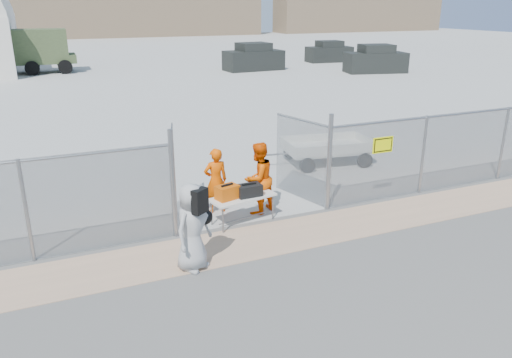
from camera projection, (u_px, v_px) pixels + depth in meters
name	position (u px, v px, depth m)	size (l,w,h in m)	color
ground	(294.00, 257.00, 10.45)	(160.00, 160.00, 0.00)	#4F4F4F
tarmac_inside	(88.00, 61.00, 46.84)	(160.00, 80.00, 0.01)	#AAABA6
dirt_strip	(273.00, 238.00, 11.31)	(44.00, 1.60, 0.01)	tan
distant_hills	(94.00, 8.00, 78.42)	(140.00, 6.00, 9.00)	#7F684F
chain_link_fence	(256.00, 179.00, 11.82)	(40.00, 0.20, 2.20)	gray
folding_table	(243.00, 209.00, 12.03)	(1.60, 0.66, 0.68)	silver
orange_bag	(227.00, 192.00, 11.71)	(0.52, 0.35, 0.33)	#D85609
black_duffel	(249.00, 190.00, 11.90)	(0.59, 0.34, 0.28)	black
security_worker_left	(216.00, 181.00, 12.47)	(0.61, 0.40, 1.68)	#EE5201
security_worker_right	(258.00, 178.00, 12.43)	(0.89, 0.69, 1.83)	#EE5201
visitor	(192.00, 227.00, 9.74)	(0.88, 0.57, 1.80)	#A5A5A5
utility_trailer	(327.00, 150.00, 16.53)	(3.63, 1.87, 0.88)	silver
military_truck	(27.00, 52.00, 37.76)	(6.85, 2.53, 3.27)	#435430
parked_vehicle_near	(254.00, 57.00, 39.81)	(4.65, 2.10, 2.10)	black
parked_vehicle_mid	(329.00, 52.00, 45.72)	(4.10, 1.85, 1.85)	black
parked_vehicle_far	(376.00, 59.00, 38.48)	(4.59, 2.08, 2.08)	black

